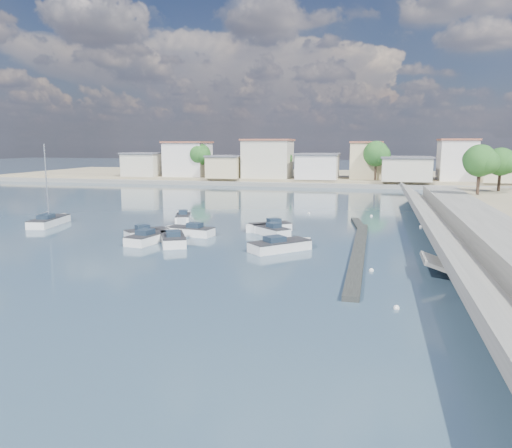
{
  "coord_description": "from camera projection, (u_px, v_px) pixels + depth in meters",
  "views": [
    {
      "loc": [
        8.12,
        -30.51,
        8.87
      ],
      "look_at": [
        -2.6,
        14.17,
        1.4
      ],
      "focal_mm": 35.0,
      "sensor_mm": 36.0,
      "label": 1
    }
  ],
  "objects": [
    {
      "name": "motorboat_h",
      "position": [
        283.0,
        246.0,
        41.65
      ],
      "size": [
        5.11,
        5.13,
        1.48
      ],
      "color": "white",
      "rests_on": "ground"
    },
    {
      "name": "seawall_walkway",
      "position": [
        504.0,
        242.0,
        40.65
      ],
      "size": [
        5.0,
        90.0,
        1.8
      ],
      "primitive_type": "cube",
      "color": "slate",
      "rests_on": "ground"
    },
    {
      "name": "far_shore_quay",
      "position": [
        334.0,
        186.0,
        100.66
      ],
      "size": [
        160.0,
        2.5,
        0.8
      ],
      "primitive_type": "cube",
      "color": "slate",
      "rests_on": "ground"
    },
    {
      "name": "motorboat_a",
      "position": [
        173.0,
        239.0,
        44.54
      ],
      "size": [
        3.98,
        5.42,
        1.48
      ],
      "color": "white",
      "rests_on": "ground"
    },
    {
      "name": "sailboat",
      "position": [
        50.0,
        221.0,
        54.77
      ],
      "size": [
        2.98,
        6.83,
        9.0
      ],
      "color": "white",
      "rests_on": "ground"
    },
    {
      "name": "breakwater",
      "position": [
        359.0,
        245.0,
        43.13
      ],
      "size": [
        2.0,
        31.02,
        0.35
      ],
      "color": "black",
      "rests_on": "ground"
    },
    {
      "name": "ground",
      "position": [
        316.0,
        206.0,
        70.97
      ],
      "size": [
        400.0,
        400.0,
        0.0
      ],
      "primitive_type": "plane",
      "color": "#273A4F",
      "rests_on": "ground"
    },
    {
      "name": "far_town",
      "position": [
        389.0,
        162.0,
        103.14
      ],
      "size": [
        113.01,
        12.8,
        8.35
      ],
      "color": "beige",
      "rests_on": "far_shore_land"
    },
    {
      "name": "motorboat_e",
      "position": [
        150.0,
        238.0,
        45.17
      ],
      "size": [
        2.74,
        5.52,
        1.48
      ],
      "color": "white",
      "rests_on": "ground"
    },
    {
      "name": "motorboat_g",
      "position": [
        183.0,
        219.0,
        56.65
      ],
      "size": [
        2.69,
        4.51,
        1.48
      ],
      "color": "white",
      "rests_on": "ground"
    },
    {
      "name": "motorboat_f",
      "position": [
        270.0,
        231.0,
        48.71
      ],
      "size": [
        4.19,
        4.06,
        1.48
      ],
      "color": "white",
      "rests_on": "ground"
    },
    {
      "name": "motorboat_d",
      "position": [
        268.0,
        227.0,
        50.74
      ],
      "size": [
        4.4,
        3.77,
        1.48
      ],
      "color": "white",
      "rests_on": "ground"
    },
    {
      "name": "mooring_buoys",
      "position": [
        354.0,
        238.0,
        47.04
      ],
      "size": [
        13.65,
        35.75,
        0.34
      ],
      "color": "white",
      "rests_on": "ground"
    },
    {
      "name": "far_shore_land",
      "position": [
        341.0,
        177.0,
        120.76
      ],
      "size": [
        160.0,
        40.0,
        1.4
      ],
      "primitive_type": "cube",
      "color": "gray",
      "rests_on": "ground"
    },
    {
      "name": "motorboat_b",
      "position": [
        149.0,
        234.0,
        47.3
      ],
      "size": [
        3.81,
        3.97,
        1.48
      ],
      "color": "white",
      "rests_on": "ground"
    },
    {
      "name": "motorboat_c",
      "position": [
        189.0,
        231.0,
        48.45
      ],
      "size": [
        5.11,
        2.51,
        1.48
      ],
      "color": "white",
      "rests_on": "ground"
    },
    {
      "name": "shore_trees",
      "position": [
        378.0,
        157.0,
        95.03
      ],
      "size": [
        74.56,
        38.32,
        7.92
      ],
      "color": "#38281E",
      "rests_on": "ground"
    }
  ]
}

